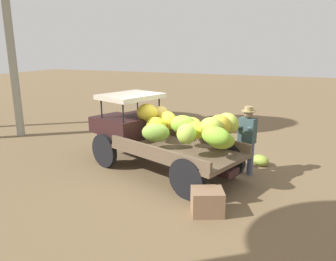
% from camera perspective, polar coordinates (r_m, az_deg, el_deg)
% --- Properties ---
extents(ground_plane, '(60.00, 60.00, 0.00)m').
position_cam_1_polar(ground_plane, '(8.37, 2.51, -7.28)').
color(ground_plane, brown).
extents(truck, '(4.66, 2.94, 1.89)m').
position_cam_1_polar(truck, '(8.23, -1.43, -0.29)').
color(truck, black).
rests_on(truck, ground).
extents(farmer, '(0.55, 0.50, 1.72)m').
position_cam_1_polar(farmer, '(8.18, 13.73, -0.99)').
color(farmer, '#4F5573').
rests_on(farmer, ground).
extents(wooden_crate, '(0.75, 0.70, 0.49)m').
position_cam_1_polar(wooden_crate, '(6.36, 6.94, -12.36)').
color(wooden_crate, '#8A684A').
rests_on(wooden_crate, ground).
extents(loose_banana_bunch, '(0.63, 0.60, 0.29)m').
position_cam_1_polar(loose_banana_bunch, '(9.10, 15.97, -5.07)').
color(loose_banana_bunch, '#98AE3E').
rests_on(loose_banana_bunch, ground).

